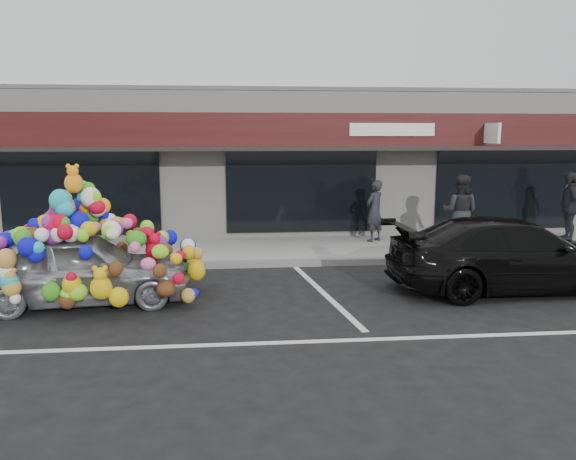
{
  "coord_description": "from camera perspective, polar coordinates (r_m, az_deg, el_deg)",
  "views": [
    {
      "loc": [
        1.11,
        -10.11,
        3.02
      ],
      "look_at": [
        2.22,
        1.4,
        1.04
      ],
      "focal_mm": 35.0,
      "sensor_mm": 36.0,
      "label": 1
    }
  ],
  "objects": [
    {
      "name": "ground",
      "position": [
        10.61,
        -11.39,
        -7.05
      ],
      "size": [
        90.0,
        90.0,
        0.0
      ],
      "primitive_type": "plane",
      "color": "black",
      "rests_on": "ground"
    },
    {
      "name": "shop_building",
      "position": [
        18.6,
        -9.0,
        6.94
      ],
      "size": [
        24.0,
        7.2,
        4.31
      ],
      "color": "beige",
      "rests_on": "ground"
    },
    {
      "name": "sidewalk",
      "position": [
        14.45,
        -9.82,
        -2.21
      ],
      "size": [
        26.0,
        3.0,
        0.15
      ],
      "primitive_type": "cube",
      "color": "gray",
      "rests_on": "ground"
    },
    {
      "name": "kerb",
      "position": [
        12.99,
        -10.3,
        -3.56
      ],
      "size": [
        26.0,
        0.18,
        0.16
      ],
      "primitive_type": "cube",
      "color": "slate",
      "rests_on": "ground"
    },
    {
      "name": "parking_stripe_mid",
      "position": [
        10.87,
        3.66,
        -6.43
      ],
      "size": [
        0.73,
        4.37,
        0.01
      ],
      "primitive_type": "cube",
      "rotation": [
        0.0,
        0.0,
        0.14
      ],
      "color": "silver",
      "rests_on": "ground"
    },
    {
      "name": "lane_line",
      "position": [
        8.41,
        0.92,
        -11.31
      ],
      "size": [
        14.0,
        0.12,
        0.01
      ],
      "primitive_type": "cube",
      "color": "silver",
      "rests_on": "ground"
    },
    {
      "name": "toy_car",
      "position": [
        10.68,
        -20.4,
        -2.8
      ],
      "size": [
        2.84,
        4.33,
        2.42
      ],
      "rotation": [
        0.0,
        0.0,
        1.68
      ],
      "color": "#90969A",
      "rests_on": "ground"
    },
    {
      "name": "black_sedan",
      "position": [
        11.79,
        21.87,
        -2.33
      ],
      "size": [
        2.15,
        4.94,
        1.41
      ],
      "primitive_type": "imported",
      "rotation": [
        0.0,
        0.0,
        1.61
      ],
      "color": "black",
      "rests_on": "ground"
    },
    {
      "name": "pedestrian_a",
      "position": [
        15.32,
        8.78,
        1.94
      ],
      "size": [
        0.72,
        0.7,
        1.67
      ],
      "primitive_type": "imported",
      "rotation": [
        0.0,
        0.0,
        3.84
      ],
      "color": "black",
      "rests_on": "sidewalk"
    },
    {
      "name": "pedestrian_b",
      "position": [
        14.92,
        17.06,
        1.82
      ],
      "size": [
        1.14,
        1.07,
        1.87
      ],
      "primitive_type": "imported",
      "rotation": [
        0.0,
        0.0,
        2.61
      ],
      "color": "black",
      "rests_on": "sidewalk"
    },
    {
      "name": "pedestrian_c",
      "position": [
        16.97,
        26.65,
        2.12
      ],
      "size": [
        1.16,
        0.66,
        1.87
      ],
      "primitive_type": "imported",
      "rotation": [
        0.0,
        0.0,
        4.52
      ],
      "color": "black",
      "rests_on": "sidewalk"
    }
  ]
}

